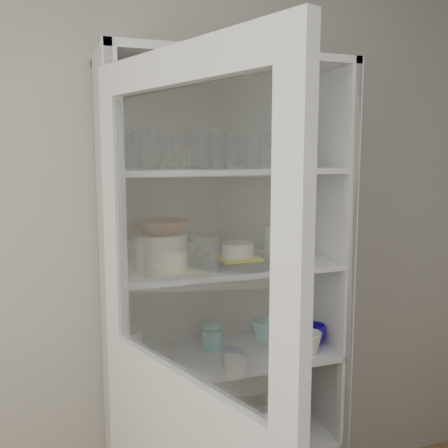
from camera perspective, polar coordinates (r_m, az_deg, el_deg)
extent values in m
cube|color=#B3ACA4|center=(2.27, -6.67, -2.63)|extent=(3.60, 0.02, 2.60)
cube|color=beige|center=(2.08, -12.95, -10.97)|extent=(0.03, 0.45, 2.10)
cube|color=beige|center=(2.38, 11.19, -8.44)|extent=(0.03, 0.45, 2.10)
cube|color=gray|center=(2.37, -1.72, -8.36)|extent=(1.00, 0.03, 2.10)
cube|color=beige|center=(2.11, 0.00, 18.05)|extent=(1.00, 0.45, 0.03)
cube|color=silver|center=(2.42, 0.13, -23.58)|extent=(0.94, 0.42, 0.02)
cube|color=silver|center=(2.24, 0.13, -14.83)|extent=(0.94, 0.42, 0.02)
cube|color=silver|center=(2.11, 0.14, -4.79)|extent=(0.94, 0.42, 0.02)
cube|color=silver|center=(2.06, 0.14, 6.12)|extent=(0.94, 0.42, 0.02)
cube|color=beige|center=(1.37, -4.93, 17.70)|extent=(0.34, 0.86, 0.10)
cube|color=beige|center=(1.71, -12.37, 0.50)|extent=(0.07, 0.10, 0.80)
cube|color=beige|center=(1.06, 7.76, -3.97)|extent=(0.07, 0.10, 0.80)
cube|color=silver|center=(1.37, -4.70, -1.23)|extent=(0.25, 0.68, 0.78)
cylinder|color=silver|center=(1.84, -8.48, 8.37)|extent=(0.07, 0.07, 0.14)
cylinder|color=silver|center=(1.84, -10.50, 8.09)|extent=(0.08, 0.08, 0.13)
cylinder|color=silver|center=(1.90, -0.53, 8.37)|extent=(0.07, 0.07, 0.14)
cylinder|color=silver|center=(1.91, -2.49, 8.52)|extent=(0.08, 0.08, 0.15)
cylinder|color=silver|center=(1.95, 3.38, 8.23)|extent=(0.08, 0.08, 0.13)
cylinder|color=silver|center=(2.08, 9.04, 8.15)|extent=(0.08, 0.08, 0.13)
cylinder|color=silver|center=(2.06, 7.12, 8.43)|extent=(0.09, 0.09, 0.15)
cylinder|color=silver|center=(1.94, -11.25, 8.19)|extent=(0.07, 0.07, 0.14)
cylinder|color=silver|center=(2.01, -2.87, 8.30)|extent=(0.08, 0.08, 0.14)
cylinder|color=silver|center=(1.98, -5.87, 8.32)|extent=(0.08, 0.08, 0.14)
cylinder|color=silver|center=(1.98, -7.19, -4.15)|extent=(0.21, 0.21, 0.08)
cylinder|color=silver|center=(2.19, -6.19, -2.97)|extent=(0.22, 0.22, 0.08)
cylinder|color=beige|center=(1.97, -7.23, -2.03)|extent=(0.21, 0.21, 0.06)
imported|color=brown|center=(1.96, -7.26, -0.35)|extent=(0.25, 0.25, 0.05)
cylinder|color=silver|center=(2.10, 1.57, -4.30)|extent=(0.40, 0.40, 0.02)
cube|color=yellow|center=(2.09, 1.57, -3.88)|extent=(0.17, 0.17, 0.01)
cylinder|color=silver|center=(2.09, 1.58, -2.94)|extent=(0.16, 0.16, 0.06)
cylinder|color=silver|center=(2.24, 6.34, -1.97)|extent=(0.14, 0.14, 0.14)
imported|color=#1413A2|center=(2.35, 10.11, -12.31)|extent=(0.15, 0.15, 0.09)
imported|color=teal|center=(2.36, 4.48, -12.04)|extent=(0.12, 0.12, 0.10)
imported|color=silver|center=(2.25, 9.76, -13.22)|extent=(0.11, 0.11, 0.10)
cylinder|color=teal|center=(2.26, -1.36, -13.03)|extent=(0.09, 0.09, 0.09)
ellipsoid|color=teal|center=(2.24, -1.37, -11.76)|extent=(0.09, 0.09, 0.02)
cylinder|color=#9E9CAE|center=(2.11, -7.63, -15.47)|extent=(0.10, 0.10, 0.04)
cylinder|color=silver|center=(2.15, -10.88, -13.61)|extent=(0.13, 0.13, 0.14)
imported|color=beige|center=(2.31, -6.75, -23.97)|extent=(0.26, 0.26, 0.07)
cube|color=#9D9DA1|center=(2.52, 6.74, -21.21)|extent=(0.20, 0.14, 0.06)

